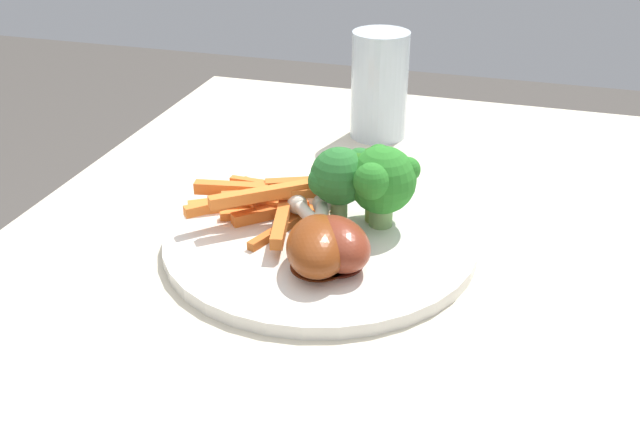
# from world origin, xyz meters

# --- Properties ---
(dining_table) EXTENTS (0.91, 0.72, 0.75)m
(dining_table) POSITION_xyz_m (0.00, 0.00, 0.62)
(dining_table) COLOR beige
(dining_table) RESTS_ON ground_plane
(dinner_plate) EXTENTS (0.28, 0.28, 0.01)m
(dinner_plate) POSITION_xyz_m (0.02, 0.06, 0.76)
(dinner_plate) COLOR white
(dinner_plate) RESTS_ON dining_table
(broccoli_floret_front) EXTENTS (0.06, 0.06, 0.07)m
(broccoli_floret_front) POSITION_xyz_m (0.04, 0.05, 0.81)
(broccoli_floret_front) COLOR #82A160
(broccoli_floret_front) RESTS_ON dinner_plate
(broccoli_floret_middle) EXTENTS (0.08, 0.07, 0.08)m
(broccoli_floret_middle) POSITION_xyz_m (0.05, 0.01, 0.81)
(broccoli_floret_middle) COLOR #7CA960
(broccoli_floret_middle) RESTS_ON dinner_plate
(broccoli_floret_back) EXTENTS (0.06, 0.06, 0.07)m
(broccoli_floret_back) POSITION_xyz_m (0.05, 0.02, 0.81)
(broccoli_floret_back) COLOR #83A04C
(broccoli_floret_back) RESTS_ON dinner_plate
(carrot_fries_pile) EXTENTS (0.13, 0.14, 0.04)m
(carrot_fries_pile) POSITION_xyz_m (0.04, 0.12, 0.78)
(carrot_fries_pile) COLOR orange
(carrot_fries_pile) RESTS_ON dinner_plate
(chicken_drumstick_near) EXTENTS (0.13, 0.07, 0.04)m
(chicken_drumstick_near) POSITION_xyz_m (-0.04, 0.04, 0.79)
(chicken_drumstick_near) COLOR #59210C
(chicken_drumstick_near) RESTS_ON dinner_plate
(chicken_drumstick_far) EXTENTS (0.12, 0.11, 0.04)m
(chicken_drumstick_far) POSITION_xyz_m (-0.03, 0.03, 0.79)
(chicken_drumstick_far) COLOR #581D11
(chicken_drumstick_far) RESTS_ON dinner_plate
(water_glass) EXTENTS (0.07, 0.07, 0.13)m
(water_glass) POSITION_xyz_m (0.29, 0.07, 0.82)
(water_glass) COLOR silver
(water_glass) RESTS_ON dining_table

